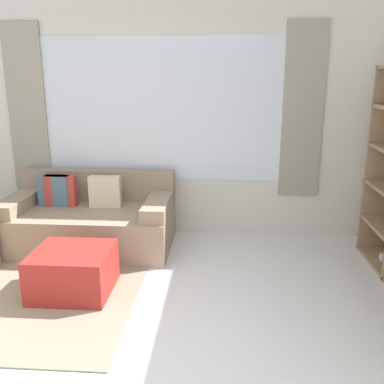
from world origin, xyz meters
TOP-DOWN VIEW (x-y plane):
  - wall_back at (0.00, 2.88)m, footprint 6.26×0.11m
  - area_rug at (-1.16, 1.38)m, footprint 2.29×2.26m
  - couch_main at (-0.75, 2.34)m, footprint 1.76×0.99m
  - ottoman at (-0.58, 1.28)m, footprint 0.65×0.61m

SIDE VIEW (x-z plane):
  - area_rug at x=-1.16m, z-range 0.00..0.01m
  - ottoman at x=-0.58m, z-range 0.00..0.39m
  - couch_main at x=-0.75m, z-range -0.09..0.69m
  - wall_back at x=0.00m, z-range 0.01..2.71m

